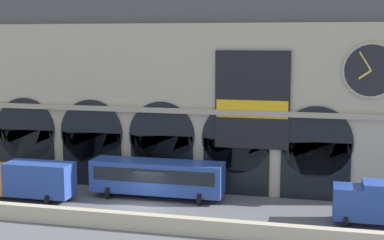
{
  "coord_description": "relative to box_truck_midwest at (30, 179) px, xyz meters",
  "views": [
    {
      "loc": [
        13.47,
        -39.7,
        13.12
      ],
      "look_at": [
        2.68,
        5.0,
        6.23
      ],
      "focal_mm": 51.54,
      "sensor_mm": 36.0,
      "label": 1
    }
  ],
  "objects": [
    {
      "name": "box_truck_midwest",
      "position": [
        0.0,
        0.0,
        0.0
      ],
      "size": [
        7.5,
        2.91,
        3.12
      ],
      "color": "orange",
      "rests_on": "ground"
    },
    {
      "name": "station_building",
      "position": [
        9.68,
        7.79,
        7.03
      ],
      "size": [
        40.22,
        5.23,
        18.02
      ],
      "color": "#B2A891",
      "rests_on": "ground"
    },
    {
      "name": "quay_parapet_wall",
      "position": [
        9.64,
        -4.82,
        -1.11
      ],
      "size": [
        90.0,
        0.7,
        1.17
      ],
      "primitive_type": "cube",
      "color": "beige",
      "rests_on": "ground"
    },
    {
      "name": "ground_plane",
      "position": [
        9.64,
        0.37,
        -1.7
      ],
      "size": [
        200.0,
        200.0,
        0.0
      ],
      "primitive_type": "plane",
      "color": "slate"
    },
    {
      "name": "bus_center",
      "position": [
        9.98,
        2.82,
        0.08
      ],
      "size": [
        11.0,
        3.25,
        3.1
      ],
      "color": "#28479E",
      "rests_on": "ground"
    }
  ]
}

